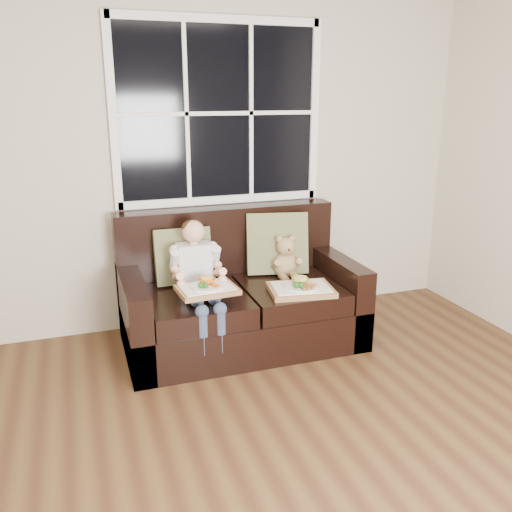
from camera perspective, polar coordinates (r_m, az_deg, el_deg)
name	(u,v)px	position (r m, az deg, el deg)	size (l,w,h in m)	color
room_walls	(352,159)	(1.82, 10.10, 9.97)	(4.52, 5.02, 2.71)	beige
window_back	(219,113)	(4.22, -3.92, 14.76)	(1.62, 0.04, 1.37)	black
loveseat	(239,301)	(4.05, -1.82, -4.77)	(1.70, 0.92, 0.96)	black
pillow_left	(183,256)	(3.99, -7.71, 0.00)	(0.41, 0.20, 0.42)	olive
pillow_right	(277,243)	(4.18, 2.20, 1.35)	(0.50, 0.31, 0.48)	olive
child	(197,270)	(3.76, -6.19, -1.48)	(0.35, 0.58, 0.78)	silver
teddy_bear	(285,260)	(4.12, 3.12, -0.39)	(0.20, 0.25, 0.34)	#A68058
tray_left	(207,288)	(3.57, -5.19, -3.36)	(0.40, 0.32, 0.09)	#9A7545
tray_right	(301,288)	(3.83, 4.75, -3.40)	(0.49, 0.40, 0.10)	#9A7545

